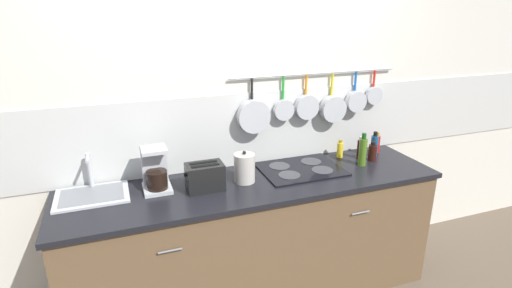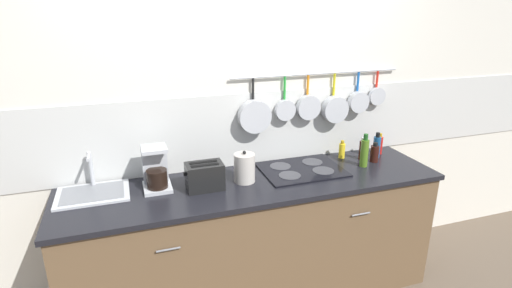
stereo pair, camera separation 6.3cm
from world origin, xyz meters
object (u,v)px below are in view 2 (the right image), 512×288
bottle_olive_oil (342,150)px  bottle_sesame_oil (362,150)px  bottle_vinegar (375,153)px  toaster (205,176)px  coffee_maker (156,171)px  kettle (244,168)px  bottle_dish_soap (364,152)px  bottle_cooking_wine (377,146)px  bottle_hot_sauce (379,145)px

bottle_olive_oil → bottle_sesame_oil: bearing=-31.1°
bottle_olive_oil → bottle_vinegar: bearing=-37.9°
toaster → bottle_vinegar: size_ratio=1.66×
coffee_maker → kettle: bearing=-9.6°
bottle_olive_oil → bottle_vinegar: bottle_vinegar is taller
bottle_dish_soap → bottle_sesame_oil: bearing=63.5°
toaster → kettle: 0.28m
bottle_olive_oil → bottle_cooking_wine: bottle_cooking_wine is taller
bottle_sesame_oil → bottle_hot_sauce: bottle_sesame_oil is taller
kettle → bottle_sesame_oil: kettle is taller
bottle_sesame_oil → bottle_vinegar: bearing=-48.2°
bottle_sesame_oil → bottle_cooking_wine: size_ratio=0.90×
coffee_maker → bottle_cooking_wine: (1.70, 0.01, -0.03)m
bottle_vinegar → bottle_hot_sauce: bottle_hot_sauce is taller
kettle → bottle_sesame_oil: bearing=5.8°
coffee_maker → kettle: size_ratio=1.28×
bottle_dish_soap → bottle_cooking_wine: 0.24m
bottle_olive_oil → bottle_hot_sauce: bottle_hot_sauce is taller
toaster → bottle_cooking_wine: size_ratio=1.27×
bottle_hot_sauce → kettle: bearing=-172.2°
bottle_cooking_wine → bottle_hot_sauce: bottle_cooking_wine is taller
bottle_olive_oil → bottle_cooking_wine: (0.27, -0.07, 0.03)m
bottle_olive_oil → bottle_hot_sauce: size_ratio=0.83×
coffee_maker → bottle_vinegar: size_ratio=1.84×
bottle_sesame_oil → bottle_cooking_wine: bearing=2.8°
coffee_maker → bottle_olive_oil: bearing=3.2°
bottle_dish_soap → bottle_vinegar: (0.13, 0.05, -0.04)m
toaster → kettle: kettle is taller
bottle_sesame_oil → coffee_maker: bearing=-179.9°
kettle → bottle_cooking_wine: kettle is taller
bottle_sesame_oil → bottle_vinegar: size_ratio=1.18×
toaster → bottle_sesame_oil: same height
coffee_maker → bottle_olive_oil: (1.44, 0.08, -0.06)m
bottle_vinegar → bottle_sesame_oil: bearing=131.8°
coffee_maker → bottle_sesame_oil: bearing=0.1°
bottle_sesame_oil → bottle_vinegar: (0.07, -0.07, -0.01)m
bottle_cooking_wine → kettle: bearing=-174.6°
kettle → bottle_cooking_wine: 1.13m
bottle_vinegar → bottle_olive_oil: bearing=142.1°
bottle_olive_oil → bottle_dish_soap: size_ratio=0.57×
bottle_vinegar → bottle_cooking_wine: bearing=48.0°
bottle_olive_oil → bottle_sesame_oil: (0.13, -0.08, 0.02)m
coffee_maker → bottle_vinegar: (1.63, -0.07, -0.05)m
bottle_olive_oil → bottle_hot_sauce: (0.33, -0.02, 0.01)m
bottle_dish_soap → toaster: bearing=180.0°
toaster → bottle_dish_soap: size_ratio=1.01×
toaster → bottle_olive_oil: toaster is taller
kettle → bottle_hot_sauce: bearing=7.8°
toaster → bottle_hot_sauce: bearing=7.3°
bottle_cooking_wine → coffee_maker: bearing=-179.7°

